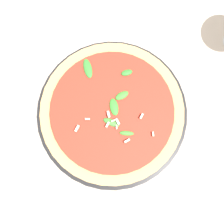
{
  "coord_description": "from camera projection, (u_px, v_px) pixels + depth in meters",
  "views": [
    {
      "loc": [
        0.06,
        -0.1,
        0.67
      ],
      "look_at": [
        0.03,
        -0.01,
        0.03
      ],
      "focal_mm": 50.0,
      "sensor_mm": 36.0,
      "label": 1
    }
  ],
  "objects": [
    {
      "name": "pizza_arugula_main",
      "position": [
        112.0,
        113.0,
        0.67
      ],
      "size": [
        0.32,
        0.32,
        0.05
      ],
      "color": "black",
      "rests_on": "ground_plane"
    },
    {
      "name": "ground_plane",
      "position": [
        101.0,
        105.0,
        0.68
      ],
      "size": [
        6.0,
        6.0,
        0.0
      ],
      "primitive_type": "plane",
      "color": "beige"
    }
  ]
}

